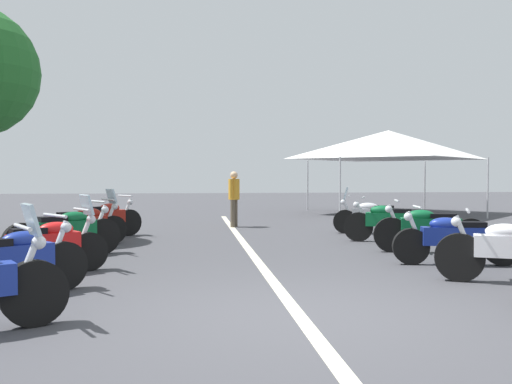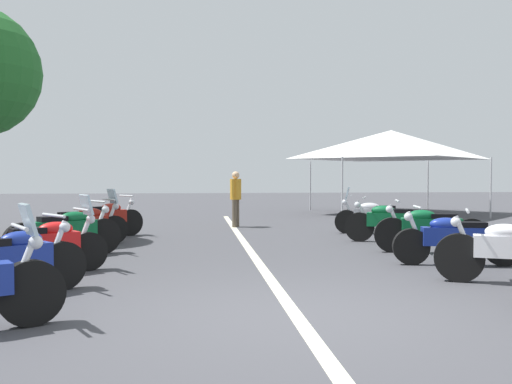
{
  "view_description": "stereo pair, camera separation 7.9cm",
  "coord_description": "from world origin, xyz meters",
  "views": [
    {
      "loc": [
        -5.79,
        1.13,
        1.5
      ],
      "look_at": [
        3.99,
        0.0,
        1.19
      ],
      "focal_mm": 39.12,
      "sensor_mm": 36.0,
      "label": 1
    },
    {
      "loc": [
        -5.79,
        1.05,
        1.5
      ],
      "look_at": [
        3.99,
        0.0,
        1.19
      ],
      "focal_mm": 39.12,
      "sensor_mm": 36.0,
      "label": 2
    }
  ],
  "objects": [
    {
      "name": "traffic_cone_0",
      "position": [
        6.28,
        -4.61,
        0.29
      ],
      "size": [
        0.36,
        0.36,
        0.61
      ],
      "color": "orange",
      "rests_on": "ground_plane"
    },
    {
      "name": "ground_plane",
      "position": [
        0.0,
        0.0,
        0.0
      ],
      "size": [
        80.0,
        80.0,
        0.0
      ],
      "primitive_type": "plane",
      "color": "#424247"
    },
    {
      "name": "motorcycle_right_row_3",
      "position": [
        4.41,
        -3.4,
        0.47
      ],
      "size": [
        0.86,
        2.11,
        1.02
      ],
      "rotation": [
        0.0,
        0.0,
        1.32
      ],
      "color": "black",
      "rests_on": "ground_plane"
    },
    {
      "name": "event_tent",
      "position": [
        14.86,
        -6.37,
        2.65
      ],
      "size": [
        5.77,
        5.77,
        3.2
      ],
      "color": "white",
      "rests_on": "ground_plane"
    },
    {
      "name": "bystander_1",
      "position": [
        10.13,
        -0.07,
        0.93
      ],
      "size": [
        0.49,
        0.32,
        1.6
      ],
      "rotation": [
        0.0,
        0.0,
        1.12
      ],
      "color": "brown",
      "rests_on": "ground_plane"
    },
    {
      "name": "motorcycle_right_row_5",
      "position": [
        7.84,
        -3.45,
        0.46
      ],
      "size": [
        0.95,
        2.04,
        1.19
      ],
      "rotation": [
        0.0,
        0.0,
        1.24
      ],
      "color": "black",
      "rests_on": "ground_plane"
    },
    {
      "name": "motorcycle_right_row_2",
      "position": [
        2.96,
        -3.2,
        0.45
      ],
      "size": [
        0.79,
        2.07,
        0.98
      ],
      "rotation": [
        0.0,
        0.0,
        1.37
      ],
      "color": "black",
      "rests_on": "ground_plane"
    },
    {
      "name": "motorcycle_left_row_5",
      "position": [
        7.75,
        3.22,
        0.46
      ],
      "size": [
        1.35,
        1.71,
        1.0
      ],
      "rotation": [
        0.0,
        0.0,
        -0.92
      ],
      "color": "black",
      "rests_on": "ground_plane"
    },
    {
      "name": "motorcycle_right_row_4",
      "position": [
        6.1,
        -3.22,
        0.46
      ],
      "size": [
        0.99,
        1.94,
        1.01
      ],
      "rotation": [
        0.0,
        0.0,
        1.18
      ],
      "color": "black",
      "rests_on": "ground_plane"
    },
    {
      "name": "motorcycle_left_row_3",
      "position": [
        4.58,
        3.41,
        0.47
      ],
      "size": [
        1.35,
        1.86,
        1.02
      ],
      "rotation": [
        0.0,
        0.0,
        -0.97
      ],
      "color": "black",
      "rests_on": "ground_plane"
    },
    {
      "name": "motorcycle_left_row_4",
      "position": [
        6.2,
        3.42,
        0.46
      ],
      "size": [
        1.18,
        1.81,
        1.2
      ],
      "rotation": [
        0.0,
        0.0,
        -1.02
      ],
      "color": "black",
      "rests_on": "ground_plane"
    },
    {
      "name": "lane_centre_stripe",
      "position": [
        4.47,
        0.0,
        0.0
      ],
      "size": [
        19.52,
        0.16,
        0.01
      ],
      "primitive_type": "cube",
      "color": "beige",
      "rests_on": "ground_plane"
    },
    {
      "name": "motorcycle_left_row_2",
      "position": [
        2.76,
        3.29,
        0.46
      ],
      "size": [
        1.15,
        1.74,
        1.19
      ],
      "rotation": [
        0.0,
        0.0,
        -1.02
      ],
      "color": "black",
      "rests_on": "ground_plane"
    },
    {
      "name": "motorcycle_left_row_1",
      "position": [
        1.22,
        3.33,
        0.45
      ],
      "size": [
        1.35,
        1.68,
        1.0
      ],
      "rotation": [
        0.0,
        0.0,
        -0.91
      ],
      "color": "black",
      "rests_on": "ground_plane"
    }
  ]
}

